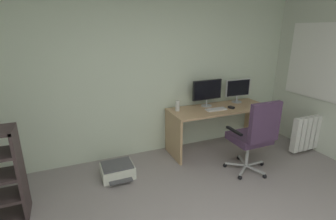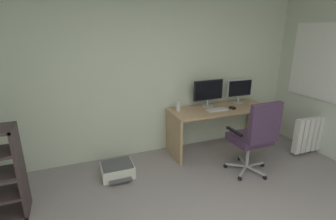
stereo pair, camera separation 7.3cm
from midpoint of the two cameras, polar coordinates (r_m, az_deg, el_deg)
The scene contains 12 objects.
wall_back at distance 3.90m, azimuth -6.59°, elevation 9.01°, with size 5.58×0.10×2.76m, color silver.
window_pane at distance 4.62m, azimuth 34.01°, elevation 8.82°, with size 0.01×1.41×1.11m, color white.
window_frame at distance 4.61m, azimuth 33.96°, elevation 8.82°, with size 0.02×1.49×1.19m, color white.
desk at distance 4.28m, azimuth 12.19°, elevation -1.85°, with size 1.70×0.63×0.74m.
monitor_main at distance 4.20m, azimuth 9.70°, elevation 4.30°, with size 0.54×0.18×0.45m.
monitor_secondary at distance 4.55m, azimuth 16.44°, elevation 4.59°, with size 0.49×0.18×0.41m.
keyboard at distance 4.08m, azimuth 11.64°, elevation 0.06°, with size 0.34×0.13×0.02m, color silver.
computer_mouse at distance 4.22m, azimuth 15.00°, elevation 0.48°, with size 0.06×0.10×0.03m, color black.
desktop_speaker at distance 3.95m, azimuth 2.87°, elevation 0.97°, with size 0.07×0.07×0.17m, color silver.
office_chair at distance 3.61m, azimuth 19.83°, elevation -5.32°, with size 0.62×0.63×1.10m.
printer at distance 3.67m, azimuth -10.91°, elevation -13.26°, with size 0.44×0.45×0.19m.
radiator at distance 4.80m, azimuth 31.01°, elevation -4.59°, with size 0.86×0.10×0.57m.
Camera 2 is at (-0.95, -0.96, 1.97)m, focal length 26.68 mm.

